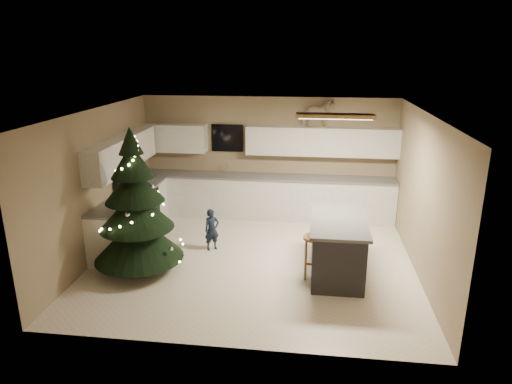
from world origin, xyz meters
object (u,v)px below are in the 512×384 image
bar_stool (314,247)px  rocking_horse (318,113)px  toddler (212,230)px  island (337,246)px  christmas_tree (136,214)px

bar_stool → rocking_horse: (0.01, 2.82, 1.76)m
toddler → rocking_horse: bearing=11.3°
island → rocking_horse: 3.20m
bar_stool → toddler: 2.06m
island → toddler: size_ratio=2.18×
christmas_tree → bar_stool: bearing=1.9°
bar_stool → christmas_tree: (-2.90, -0.10, 0.46)m
toddler → rocking_horse: rocking_horse is taller
bar_stool → toddler: bearing=155.7°
toddler → island: bearing=-51.0°
bar_stool → christmas_tree: 2.94m
christmas_tree → rocking_horse: bearing=45.1°
bar_stool → toddler: (-1.87, 0.84, -0.14)m
bar_stool → christmas_tree: christmas_tree is taller
bar_stool → rocking_horse: rocking_horse is taller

